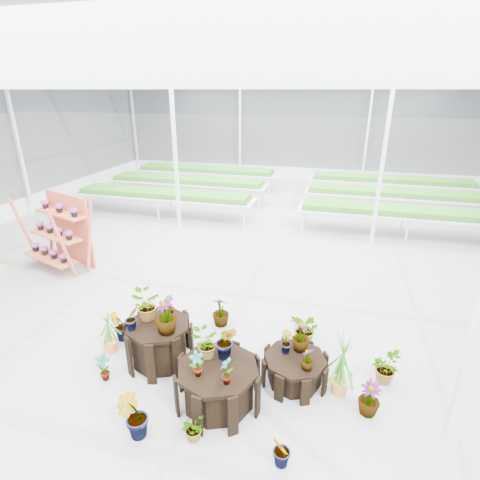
% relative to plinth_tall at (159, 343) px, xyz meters
% --- Properties ---
extents(ground_plane, '(24.00, 24.00, 0.00)m').
position_rel_plinth_tall_xyz_m(ground_plane, '(0.68, 2.16, -0.36)').
color(ground_plane, gray).
rests_on(ground_plane, ground).
extents(greenhouse_shell, '(18.00, 24.00, 4.50)m').
position_rel_plinth_tall_xyz_m(greenhouse_shell, '(0.68, 2.16, 1.89)').
color(greenhouse_shell, white).
rests_on(greenhouse_shell, ground).
extents(steel_frame, '(18.00, 24.00, 4.50)m').
position_rel_plinth_tall_xyz_m(steel_frame, '(0.68, 2.16, 1.89)').
color(steel_frame, silver).
rests_on(steel_frame, ground).
extents(nursery_benches, '(16.00, 7.00, 0.84)m').
position_rel_plinth_tall_xyz_m(nursery_benches, '(0.68, 9.36, 0.06)').
color(nursery_benches, silver).
rests_on(nursery_benches, ground).
extents(plinth_tall, '(1.25, 1.25, 0.72)m').
position_rel_plinth_tall_xyz_m(plinth_tall, '(0.00, 0.00, 0.00)').
color(plinth_tall, black).
rests_on(plinth_tall, ground).
extents(plinth_mid, '(1.36, 1.36, 0.63)m').
position_rel_plinth_tall_xyz_m(plinth_mid, '(1.20, -0.60, -0.05)').
color(plinth_mid, black).
rests_on(plinth_mid, ground).
extents(plinth_low, '(1.25, 1.25, 0.44)m').
position_rel_plinth_tall_xyz_m(plinth_low, '(2.20, 0.10, -0.14)').
color(plinth_low, black).
rests_on(plinth_low, ground).
extents(shelf_rack, '(1.92, 1.42, 1.82)m').
position_rel_plinth_tall_xyz_m(shelf_rack, '(-4.02, 2.64, 0.55)').
color(shelf_rack, '#BF5333').
rests_on(shelf_rack, ground).
extents(nursery_plants, '(4.90, 3.07, 1.33)m').
position_rel_plinth_tall_xyz_m(nursery_plants, '(1.21, 0.06, 0.17)').
color(nursery_plants, '#30791D').
rests_on(nursery_plants, ground).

